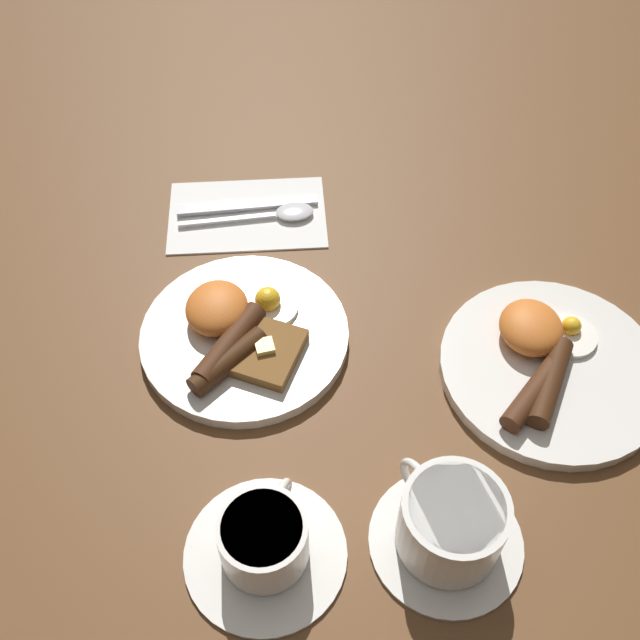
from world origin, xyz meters
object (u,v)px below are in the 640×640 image
(breakfast_plate_near, at_px, (241,333))
(teacup_near, at_px, (264,543))
(knife, at_px, (239,206))
(breakfast_plate_far, at_px, (548,363))
(spoon, at_px, (281,213))
(teacup_far, at_px, (450,525))

(breakfast_plate_near, xyz_separation_m, teacup_near, (0.25, 0.04, 0.01))
(teacup_near, xyz_separation_m, knife, (-0.47, -0.07, -0.02))
(knife, bearing_deg, breakfast_plate_far, -43.14)
(teacup_near, bearing_deg, knife, -171.87)
(breakfast_plate_far, bearing_deg, knife, -124.69)
(knife, bearing_deg, breakfast_plate_near, -92.56)
(breakfast_plate_near, relative_size, teacup_near, 1.55)
(breakfast_plate_near, height_order, spoon, breakfast_plate_near)
(teacup_near, relative_size, knife, 0.82)
(knife, bearing_deg, spoon, -23.03)
(teacup_far, distance_m, spoon, 0.48)
(breakfast_plate_far, relative_size, knife, 1.32)
(breakfast_plate_far, bearing_deg, teacup_far, -32.53)
(knife, relative_size, spoon, 1.05)
(breakfast_plate_far, distance_m, teacup_far, 0.24)
(teacup_far, distance_m, knife, 0.51)
(breakfast_plate_far, height_order, teacup_near, teacup_near)
(knife, bearing_deg, teacup_far, -70.92)
(breakfast_plate_near, relative_size, breakfast_plate_far, 0.97)
(breakfast_plate_far, bearing_deg, teacup_near, -53.87)
(teacup_near, bearing_deg, spoon, -178.60)
(spoon, bearing_deg, teacup_far, -77.51)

